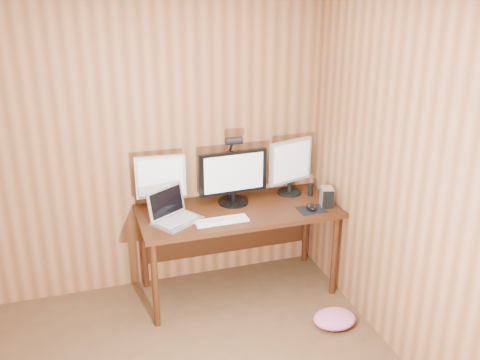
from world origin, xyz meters
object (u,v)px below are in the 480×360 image
monitor_center (233,177)px  speaker (311,190)px  desk_lamp (232,157)px  hard_drive (327,197)px  monitor_right (290,165)px  laptop (173,213)px  keyboard (222,221)px  phone (236,218)px  desk (236,219)px  monitor_left (161,181)px  mouse (311,207)px

monitor_center → speaker: 0.70m
speaker → desk_lamp: size_ratio=0.18×
hard_drive → desk_lamp: size_ratio=0.26×
monitor_right → laptop: monitor_right is taller
monitor_center → speaker: size_ratio=5.34×
monitor_center → keyboard: bearing=-123.8°
hard_drive → phone: (-0.78, -0.02, -0.07)m
laptop → desk_lamp: bearing=-7.4°
desk → laptop: (-0.54, -0.12, 0.18)m
monitor_center → laptop: (-0.54, -0.18, -0.17)m
monitor_center → laptop: size_ratio=1.30×
monitor_left → speaker: size_ratio=4.17×
desk → keyboard: size_ratio=3.87×
desk → mouse: bearing=-25.5°
keyboard → mouse: size_ratio=3.59×
laptop → desk_lamp: (0.55, 0.26, 0.31)m
keyboard → desk_lamp: 0.57m
mouse → monitor_center: bearing=139.7°
mouse → hard_drive: bearing=7.1°
keyboard → laptop: bearing=157.7°
desk → monitor_right: (0.52, 0.11, 0.38)m
monitor_left → hard_drive: 1.35m
monitor_left → mouse: bearing=-14.2°
monitor_left → desk_lamp: 0.61m
keyboard → desk_lamp: (0.20, 0.40, 0.36)m
speaker → desk: bearing=-178.7°
monitor_right → desk_lamp: size_ratio=0.79×
desk → monitor_left: monitor_left is taller
monitor_left → hard_drive: (1.29, -0.34, -0.17)m
monitor_left → desk_lamp: bearing=5.9°
laptop → keyboard: laptop is taller
keyboard → phone: (0.12, 0.02, -0.00)m
phone → speaker: size_ratio=0.95×
desk → keyboard: bearing=-126.3°
phone → monitor_center: bearing=80.0°
keyboard → hard_drive: bearing=2.0°
speaker → desk_lamp: bearing=169.7°
phone → desk: bearing=76.8°
monitor_right → laptop: (-1.06, -0.24, -0.20)m
hard_drive → phone: size_ratio=1.56×
keyboard → desk_lamp: size_ratio=0.69×
speaker → monitor_right: bearing=147.3°
monitor_left → keyboard: (0.39, -0.38, -0.23)m
monitor_right → phone: (-0.59, -0.36, -0.25)m
monitor_left → mouse: (1.14, -0.39, -0.22)m
monitor_center → mouse: (0.56, -0.33, -0.21)m
monitor_right → speaker: size_ratio=4.45×
mouse → monitor_left: bearing=151.3°
monitor_left → monitor_right: monitor_right is taller
monitor_center → keyboard: monitor_center is taller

